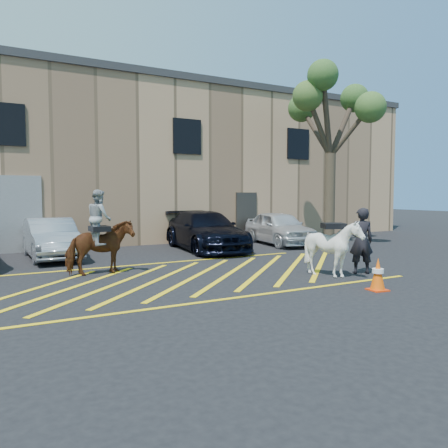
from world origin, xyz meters
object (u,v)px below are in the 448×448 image
saddled_white (333,248)px  handler (361,241)px  traffic_cone (378,274)px  car_white_suv (279,228)px  car_silver_sedan (51,238)px  car_blue_suv (205,231)px  mounted_bay (100,240)px  tree (331,107)px

saddled_white → handler: bearing=-0.6°
traffic_cone → car_white_suv: bearing=68.4°
car_silver_sedan → handler: handler is taller
car_blue_suv → traffic_cone: car_blue_suv is taller
car_white_suv → traffic_cone: size_ratio=5.67×
mounted_bay → saddled_white: (5.20, -3.21, -0.16)m
saddled_white → traffic_cone: 1.73m
car_blue_suv → car_white_suv: 3.53m
car_blue_suv → saddled_white: bearing=-80.7°
traffic_cone → car_blue_suv: bearing=91.8°
car_blue_suv → mounted_bay: bearing=-140.3°
mounted_bay → traffic_cone: bearing=-44.5°
car_white_suv → saddled_white: bearing=-107.3°
car_white_suv → traffic_cone: bearing=-104.1°
mounted_bay → tree: size_ratio=0.31×
car_silver_sedan → saddled_white: 9.14m
handler → mounted_bay: 6.96m
saddled_white → tree: (4.69, 5.36, 4.94)m
mounted_bay → traffic_cone: size_ratio=3.09×
car_silver_sedan → saddled_white: (5.96, -6.93, 0.08)m
car_blue_suv → mounted_bay: 5.73m
car_silver_sedan → handler: bearing=-46.8°
car_white_suv → saddled_white: (-3.04, -6.58, 0.05)m
saddled_white → tree: 8.67m
handler → saddled_white: bearing=26.8°
saddled_white → traffic_cone: bearing=-97.8°
handler → car_silver_sedan: bearing=-17.7°
car_blue_suv → car_white_suv: car_blue_suv is taller
handler → tree: size_ratio=0.24×
car_white_suv → tree: (1.65, -1.21, 4.99)m
car_white_suv → tree: bearing=-28.7°
car_white_suv → tree: 5.39m
traffic_cone → tree: tree is taller
mounted_bay → saddled_white: size_ratio=1.31×
car_white_suv → saddled_white: size_ratio=2.40×
handler → mounted_bay: size_ratio=0.79×
car_blue_suv → handler: handler is taller
car_silver_sedan → tree: bearing=-10.1°
tree → car_blue_suv: bearing=168.0°
mounted_bay → traffic_cone: (4.97, -4.88, -0.55)m
car_white_suv → car_blue_suv: bearing=-170.6°
car_white_suv → traffic_cone: 8.88m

